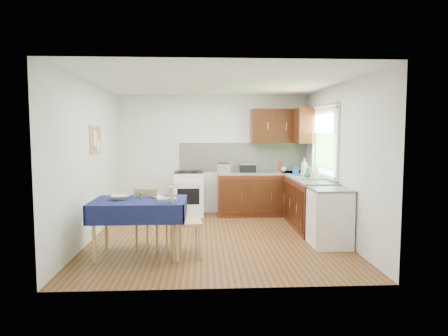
{
  "coord_description": "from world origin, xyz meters",
  "views": [
    {
      "loc": [
        -0.21,
        -6.36,
        1.72
      ],
      "look_at": [
        0.14,
        0.22,
        1.13
      ],
      "focal_mm": 32.0,
      "sensor_mm": 36.0,
      "label": 1
    }
  ],
  "objects": [
    {
      "name": "stove",
      "position": [
        -0.5,
        1.8,
        0.46
      ],
      "size": [
        0.6,
        0.61,
        0.92
      ],
      "color": "white",
      "rests_on": "ground"
    },
    {
      "name": "splashback",
      "position": [
        0.65,
        2.08,
        1.2
      ],
      "size": [
        2.7,
        0.02,
        0.6
      ],
      "primitive_type": "cube",
      "color": "beige",
      "rests_on": "wall_back"
    },
    {
      "name": "worktop_right",
      "position": [
        1.7,
        0.65,
        0.88
      ],
      "size": [
        0.6,
        1.7,
        0.04
      ],
      "primitive_type": "cube",
      "color": "slate",
      "rests_on": "base_cabinets"
    },
    {
      "name": "corkboard",
      "position": [
        -1.97,
        0.3,
        1.6
      ],
      "size": [
        0.04,
        0.62,
        0.47
      ],
      "color": "tan",
      "rests_on": "wall_left"
    },
    {
      "name": "upper_cabinets",
      "position": [
        1.52,
        1.8,
        1.85
      ],
      "size": [
        1.2,
        0.85,
        0.7
      ],
      "color": "black",
      "rests_on": "wall_back"
    },
    {
      "name": "wall_right",
      "position": [
        2.0,
        0.0,
        1.25
      ],
      "size": [
        0.02,
        4.2,
        2.5
      ],
      "primitive_type": "cube",
      "color": "silver",
      "rests_on": "ground"
    },
    {
      "name": "dining_table",
      "position": [
        -1.1,
        -0.81,
        0.68
      ],
      "size": [
        1.29,
        0.87,
        0.78
      ],
      "rotation": [
        0.0,
        0.0,
        0.15
      ],
      "color": "#0F0E3A",
      "rests_on": "ground"
    },
    {
      "name": "floor",
      "position": [
        0.0,
        0.0,
        0.0
      ],
      "size": [
        4.2,
        4.2,
        0.0
      ],
      "primitive_type": "plane",
      "color": "#542C16",
      "rests_on": "ground"
    },
    {
      "name": "toaster",
      "position": [
        0.22,
        1.7,
        0.99
      ],
      "size": [
        0.27,
        0.16,
        0.2
      ],
      "rotation": [
        0.0,
        0.0,
        -0.07
      ],
      "color": "silver",
      "rests_on": "worktop_back"
    },
    {
      "name": "plate_bowl",
      "position": [
        -1.36,
        -0.79,
        0.81
      ],
      "size": [
        0.26,
        0.26,
        0.06
      ],
      "primitive_type": "imported",
      "rotation": [
        0.0,
        0.0,
        0.04
      ],
      "color": "beige",
      "rests_on": "dining_table"
    },
    {
      "name": "window",
      "position": [
        1.97,
        0.7,
        1.65
      ],
      "size": [
        0.04,
        1.48,
        1.26
      ],
      "color": "#255021",
      "rests_on": "wall_right"
    },
    {
      "name": "worktop_corner",
      "position": [
        1.7,
        1.8,
        0.88
      ],
      "size": [
        0.6,
        0.6,
        0.04
      ],
      "primitive_type": "cube",
      "color": "slate",
      "rests_on": "base_cabinets"
    },
    {
      "name": "sandwich_press",
      "position": [
        0.72,
        1.83,
        0.99
      ],
      "size": [
        0.32,
        0.28,
        0.19
      ],
      "rotation": [
        0.0,
        0.0,
        -0.04
      ],
      "color": "black",
      "rests_on": "worktop_back"
    },
    {
      "name": "wall_back",
      "position": [
        0.0,
        2.1,
        1.25
      ],
      "size": [
        4.0,
        0.02,
        2.5
      ],
      "primitive_type": "cube",
      "color": "silver",
      "rests_on": "ground"
    },
    {
      "name": "sauce_bottle",
      "position": [
        1.37,
        1.7,
        1.02
      ],
      "size": [
        0.05,
        0.05,
        0.23
      ],
      "primitive_type": "cylinder",
      "color": "red",
      "rests_on": "worktop_back"
    },
    {
      "name": "wall_front",
      "position": [
        0.0,
        -2.1,
        1.25
      ],
      "size": [
        4.0,
        0.02,
        2.5
      ],
      "primitive_type": "cube",
      "color": "silver",
      "rests_on": "ground"
    },
    {
      "name": "worktop_back",
      "position": [
        1.05,
        1.8,
        0.88
      ],
      "size": [
        1.9,
        0.6,
        0.04
      ],
      "primitive_type": "cube",
      "color": "slate",
      "rests_on": "base_cabinets"
    },
    {
      "name": "yellow_packet",
      "position": [
        0.79,
        1.91,
        0.98
      ],
      "size": [
        0.13,
        0.11,
        0.15
      ],
      "primitive_type": "cube",
      "rotation": [
        0.0,
        0.0,
        -0.3
      ],
      "color": "yellow",
      "rests_on": "worktop_back"
    },
    {
      "name": "dish_rack",
      "position": [
        1.69,
        0.57,
        0.92
      ],
      "size": [
        0.46,
        0.35,
        0.22
      ],
      "rotation": [
        0.0,
        0.0,
        -0.07
      ],
      "color": "gray",
      "rests_on": "worktop_right"
    },
    {
      "name": "base_cabinets",
      "position": [
        1.36,
        1.26,
        0.43
      ],
      "size": [
        1.9,
        2.3,
        0.86
      ],
      "color": "black",
      "rests_on": "ground"
    },
    {
      "name": "ceiling",
      "position": [
        0.0,
        0.0,
        2.5
      ],
      "size": [
        4.0,
        4.2,
        0.02
      ],
      "primitive_type": "cube",
      "color": "white",
      "rests_on": "wall_back"
    },
    {
      "name": "soap_bottle_b",
      "position": [
        1.6,
        1.3,
        1.01
      ],
      "size": [
        0.11,
        0.1,
        0.21
      ],
      "primitive_type": "imported",
      "rotation": [
        0.0,
        0.0,
        1.67
      ],
      "color": "#1D48AD",
      "rests_on": "worktop_right"
    },
    {
      "name": "chair_far",
      "position": [
        -0.99,
        -0.49,
        0.49
      ],
      "size": [
        0.52,
        0.52,
        0.92
      ],
      "rotation": [
        0.0,
        0.0,
        2.79
      ],
      "color": "tan",
      "rests_on": "ground"
    },
    {
      "name": "book",
      "position": [
        -0.92,
        -0.64,
        0.79
      ],
      "size": [
        0.23,
        0.25,
        0.02
      ],
      "primitive_type": "imported",
      "rotation": [
        0.0,
        0.0,
        0.54
      ],
      "color": "white",
      "rests_on": "dining_table"
    },
    {
      "name": "tea_towel",
      "position": [
        -0.7,
        -0.97,
        0.81
      ],
      "size": [
        0.29,
        0.24,
        0.05
      ],
      "primitive_type": "cube",
      "rotation": [
        0.0,
        0.0,
        0.17
      ],
      "color": "#274090",
      "rests_on": "dining_table"
    },
    {
      "name": "cup",
      "position": [
        1.44,
        1.75,
        0.95
      ],
      "size": [
        0.16,
        0.16,
        0.11
      ],
      "primitive_type": "imported",
      "rotation": [
        0.0,
        0.0,
        0.23
      ],
      "color": "white",
      "rests_on": "worktop_back"
    },
    {
      "name": "soap_bottle_a",
      "position": [
        1.71,
        1.05,
        1.07
      ],
      "size": [
        0.14,
        0.14,
        0.33
      ],
      "primitive_type": "imported",
      "rotation": [
        0.0,
        0.0,
        0.09
      ],
      "color": "white",
      "rests_on": "worktop_right"
    },
    {
      "name": "soap_bottle_c",
      "position": [
        1.67,
        0.64,
        0.99
      ],
      "size": [
        0.19,
        0.19,
        0.17
      ],
      "primitive_type": "imported",
      "rotation": [
        0.0,
        0.0,
        3.7
      ],
      "color": "#227E3A",
      "rests_on": "worktop_right"
    },
    {
      "name": "kettle",
      "position": [
        1.75,
        0.47,
        1.01
      ],
      "size": [
        0.15,
        0.15,
        0.25
      ],
      "color": "white",
      "rests_on": "worktop_right"
    },
    {
      "name": "chair_near",
      "position": [
        -0.51,
        -0.89,
        0.53
      ],
      "size": [
        0.5,
        0.5,
        0.99
      ],
      "rotation": [
        0.0,
        0.0,
        1.72
      ],
      "color": "tan",
      "rests_on": "ground"
    },
    {
      "name": "fridge",
      "position": [
        1.7,
        -0.55,
        0.44
      ],
      "size": [
        0.58,
        0.6,
        0.89
      ],
      "color": "white",
      "rests_on": "ground"
    },
    {
      "name": "wall_left",
      "position": [
        -2.0,
        0.0,
        1.25
      ],
      "size": [
        0.02,
        4.2,
        2.5
      ],
      "primitive_type": "cube",
      "color": "silver",
      "rests_on": "ground"
    },
    {
      "name": "spice_jar",
      "position": [
        -1.08,
        -0.72,
        0.83
      ],
      "size": [
        0.04,
        0.04,
        0.08
      ],
      "primitive_type": "cylinder",
      "color": "green",
      "rests_on": "dining_table"
    }
  ]
}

